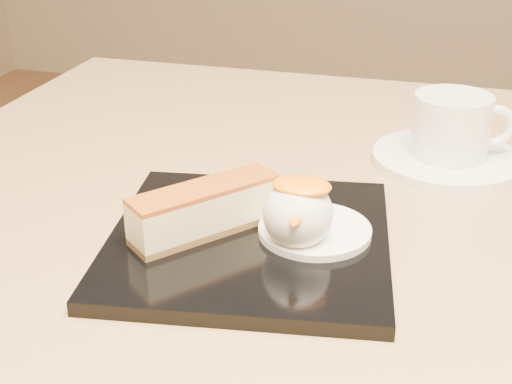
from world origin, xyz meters
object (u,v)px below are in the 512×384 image
(dessert_plate, at_px, (249,241))
(saucer, at_px, (447,159))
(table, at_px, (283,338))
(coffee_cup, at_px, (453,124))
(cheesecake, at_px, (205,209))
(ice_cream_scoop, at_px, (298,214))

(dessert_plate, height_order, saucer, dessert_plate)
(table, height_order, coffee_cup, coffee_cup)
(table, bearing_deg, dessert_plate, -95.16)
(cheesecake, bearing_deg, ice_cream_scoop, -50.41)
(ice_cream_scoop, distance_m, saucer, 0.25)
(table, distance_m, dessert_plate, 0.19)
(table, relative_size, cheesecake, 6.89)
(dessert_plate, bearing_deg, coffee_cup, 55.72)
(dessert_plate, bearing_deg, table, 84.84)
(dessert_plate, height_order, cheesecake, cheesecake)
(dessert_plate, distance_m, ice_cream_scoop, 0.05)
(dessert_plate, xyz_separation_m, ice_cream_scoop, (0.04, -0.01, 0.03))
(saucer, height_order, coffee_cup, coffee_cup)
(ice_cream_scoop, bearing_deg, cheesecake, -180.00)
(cheesecake, relative_size, ice_cream_scoop, 2.15)
(dessert_plate, distance_m, coffee_cup, 0.27)
(table, xyz_separation_m, coffee_cup, (0.14, 0.13, 0.20))
(table, distance_m, cheesecake, 0.22)
(ice_cream_scoop, distance_m, coffee_cup, 0.25)
(cheesecake, distance_m, coffee_cup, 0.29)
(cheesecake, xyz_separation_m, saucer, (0.18, 0.22, -0.03))
(ice_cream_scoop, bearing_deg, coffee_cup, 64.07)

